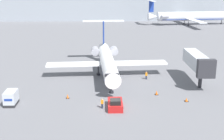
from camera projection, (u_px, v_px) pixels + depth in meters
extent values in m
plane|color=slate|center=(114.00, 109.00, 49.28)|extent=(600.00, 600.00, 0.00)
cube|color=#8C939E|center=(107.00, 8.00, 162.96)|extent=(180.00, 16.00, 12.13)
cylinder|color=white|center=(107.00, 62.00, 64.77)|extent=(4.14, 21.79, 2.84)
cone|color=white|center=(112.00, 79.00, 53.31)|extent=(2.97, 2.44, 2.84)
cube|color=black|center=(112.00, 75.00, 54.04)|extent=(2.45, 0.84, 0.44)
cone|color=white|center=(104.00, 49.00, 76.64)|extent=(2.74, 3.27, 2.56)
cube|color=navy|center=(107.00, 66.00, 65.02)|extent=(3.73, 19.61, 0.20)
cube|color=white|center=(140.00, 63.00, 66.57)|extent=(11.46, 3.70, 0.36)
cube|color=white|center=(74.00, 64.00, 65.39)|extent=(11.46, 3.70, 0.36)
cylinder|color=#ADADB7|center=(114.00, 51.00, 73.57)|extent=(1.97, 2.74, 1.81)
cylinder|color=#ADADB7|center=(95.00, 51.00, 73.20)|extent=(1.97, 2.74, 1.81)
cube|color=navy|center=(103.00, 32.00, 76.09)|extent=(0.37, 2.21, 5.50)
cube|color=white|center=(103.00, 21.00, 75.34)|extent=(10.00, 2.40, 0.20)
cylinder|color=black|center=(111.00, 88.00, 56.00)|extent=(0.24, 0.24, 1.88)
cylinder|color=black|center=(111.00, 92.00, 56.21)|extent=(0.80, 0.80, 0.40)
cylinder|color=black|center=(98.00, 71.00, 66.88)|extent=(0.24, 0.24, 1.88)
cylinder|color=black|center=(98.00, 74.00, 67.08)|extent=(0.80, 0.80, 0.40)
cylinder|color=black|center=(115.00, 70.00, 67.19)|extent=(0.24, 0.24, 1.88)
cylinder|color=black|center=(115.00, 74.00, 67.39)|extent=(0.80, 0.80, 0.40)
cube|color=#B21919|center=(115.00, 105.00, 49.57)|extent=(2.33, 4.38, 1.07)
cube|color=black|center=(115.00, 102.00, 48.40)|extent=(1.63, 1.58, 0.70)
cube|color=black|center=(115.00, 101.00, 51.63)|extent=(2.10, 0.30, 0.64)
cube|color=#232326|center=(12.00, 103.00, 50.97)|extent=(1.80, 3.05, 0.45)
cube|color=#B7BCC6|center=(11.00, 97.00, 50.65)|extent=(1.80, 3.05, 1.90)
cube|color=navy|center=(8.00, 100.00, 49.16)|extent=(1.26, 0.04, 0.36)
cube|color=#232838|center=(102.00, 106.00, 49.45)|extent=(0.32, 0.20, 0.78)
cube|color=orange|center=(102.00, 102.00, 49.25)|extent=(0.40, 0.24, 0.62)
sphere|color=tan|center=(102.00, 99.00, 49.14)|extent=(0.23, 0.23, 0.23)
cube|color=#232838|center=(146.00, 77.00, 64.04)|extent=(0.32, 0.20, 0.80)
cube|color=orange|center=(146.00, 74.00, 63.84)|extent=(0.40, 0.24, 0.63)
sphere|color=tan|center=(146.00, 72.00, 63.72)|extent=(0.23, 0.23, 0.23)
cube|color=black|center=(68.00, 98.00, 53.76)|extent=(0.55, 0.55, 0.04)
cone|color=orange|center=(68.00, 96.00, 53.65)|extent=(0.40, 0.40, 0.75)
cube|color=black|center=(157.00, 95.00, 55.48)|extent=(0.63, 0.63, 0.04)
cone|color=orange|center=(157.00, 93.00, 55.37)|extent=(0.45, 0.45, 0.75)
cube|color=black|center=(186.00, 101.00, 52.40)|extent=(0.68, 0.68, 0.04)
cone|color=orange|center=(186.00, 100.00, 52.32)|extent=(0.48, 0.48, 0.58)
cylinder|color=silver|center=(191.00, 16.00, 143.53)|extent=(32.00, 7.09, 4.11)
cone|color=silver|center=(153.00, 17.00, 141.43)|extent=(4.85, 4.11, 3.70)
cube|color=navy|center=(191.00, 19.00, 143.90)|extent=(28.80, 6.38, 0.20)
cube|color=silver|center=(181.00, 16.00, 153.15)|extent=(4.69, 16.13, 0.36)
cube|color=silver|center=(196.00, 21.00, 134.05)|extent=(4.69, 16.13, 0.36)
cylinder|color=#ADADB7|center=(162.00, 15.00, 144.66)|extent=(3.18, 2.27, 2.00)
cylinder|color=#ADADB7|center=(165.00, 16.00, 139.02)|extent=(3.18, 2.27, 2.00)
cube|color=navy|center=(151.00, 7.00, 140.07)|extent=(2.21, 0.45, 5.00)
cube|color=silver|center=(152.00, 1.00, 139.38)|extent=(2.64, 9.13, 0.20)
cylinder|color=black|center=(221.00, 22.00, 146.08)|extent=(0.24, 0.24, 1.86)
cylinder|color=black|center=(221.00, 24.00, 146.28)|extent=(0.80, 0.80, 0.40)
cylinder|color=black|center=(188.00, 24.00, 141.55)|extent=(0.24, 0.24, 1.86)
cylinder|color=black|center=(188.00, 25.00, 141.75)|extent=(0.80, 0.80, 0.40)
cylinder|color=black|center=(184.00, 22.00, 146.64)|extent=(0.24, 0.24, 1.86)
cylinder|color=black|center=(184.00, 24.00, 146.84)|extent=(0.80, 0.80, 0.40)
cylinder|color=#2D2D33|center=(200.00, 79.00, 58.82)|extent=(0.70, 0.70, 3.20)
cube|color=#B2B7BC|center=(196.00, 60.00, 61.22)|extent=(2.60, 11.09, 2.60)
cube|color=#2D2D33|center=(206.00, 69.00, 55.31)|extent=(3.20, 1.20, 3.38)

